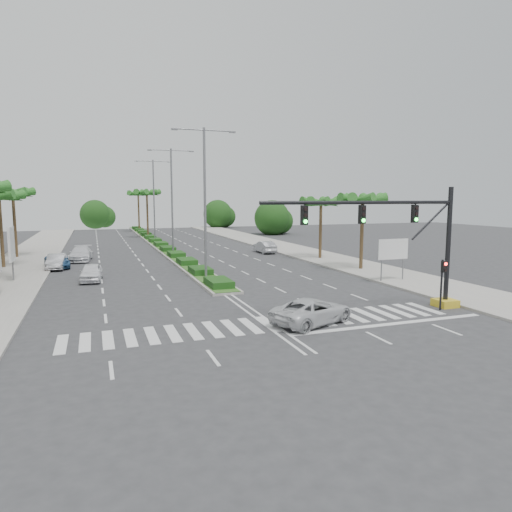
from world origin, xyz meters
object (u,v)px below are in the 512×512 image
(car_parked_b, at_px, (56,261))
(car_crossing, at_px, (313,311))
(car_parked_a, at_px, (91,272))
(car_parked_d, at_px, (81,254))
(car_right, at_px, (265,247))
(car_parked_c, at_px, (57,261))

(car_parked_b, height_order, car_crossing, car_parked_b)
(car_parked_a, distance_m, car_parked_d, 12.93)
(car_parked_a, bearing_deg, car_crossing, -52.92)
(car_right, bearing_deg, car_crossing, 72.08)
(car_parked_c, height_order, car_crossing, car_crossing)
(car_parked_a, distance_m, car_crossing, 20.24)
(car_parked_a, relative_size, car_parked_b, 0.95)
(car_parked_d, bearing_deg, car_parked_c, -108.47)
(car_parked_a, height_order, car_parked_d, car_parked_d)
(car_parked_b, bearing_deg, car_crossing, -57.67)
(car_parked_d, xyz_separation_m, car_crossing, (12.01, -29.92, -0.08))
(car_parked_d, bearing_deg, car_crossing, -62.82)
(car_parked_c, bearing_deg, car_parked_a, -75.99)
(car_parked_c, xyz_separation_m, car_parked_d, (2.00, 4.54, 0.11))
(car_crossing, bearing_deg, car_parked_b, 7.14)
(car_parked_c, height_order, car_right, car_right)
(car_parked_a, bearing_deg, car_right, 37.94)
(car_parked_c, bearing_deg, car_crossing, -67.23)
(car_parked_d, bearing_deg, car_right, 5.73)
(car_parked_b, xyz_separation_m, car_parked_d, (2.00, 5.18, 0.05))
(car_parked_a, height_order, car_parked_b, car_parked_b)
(car_parked_a, xyz_separation_m, car_crossing, (10.95, -17.03, -0.02))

